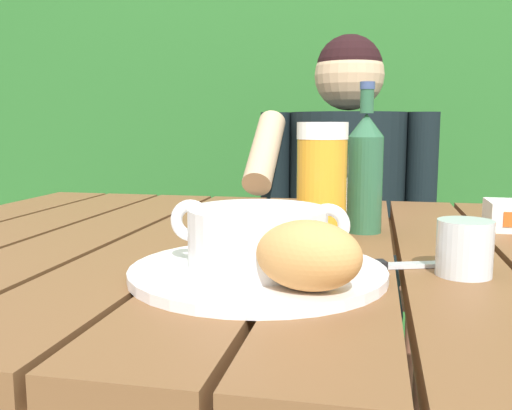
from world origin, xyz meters
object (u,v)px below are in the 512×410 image
object	(u,v)px
table_knife	(383,265)
diner_bowl	(338,193)
person_eating	(344,215)
chair_near_diner	(347,275)
bread_roll	(308,255)
beer_glass	(322,181)
beer_bottle	(365,171)
serving_plate	(258,272)
water_glass_small	(465,248)
soup_bowl	(258,236)

from	to	relation	value
table_knife	diner_bowl	world-z (taller)	diner_bowl
table_knife	person_eating	bearing A→B (deg)	96.06
chair_near_diner	bread_roll	size ratio (longest dim) A/B	7.54
beer_glass	diner_bowl	xyz separation A→B (m)	(0.00, 0.37, -0.06)
person_eating	beer_bottle	distance (m)	0.66
serving_plate	beer_bottle	distance (m)	0.34
water_glass_small	table_knife	xyz separation A→B (m)	(-0.09, 0.01, -0.03)
beer_glass	beer_bottle	size ratio (longest dim) A/B	0.74
person_eating	water_glass_small	size ratio (longest dim) A/B	18.07
serving_plate	diner_bowl	world-z (taller)	diner_bowl
beer_glass	water_glass_small	bearing A→B (deg)	-44.11
serving_plate	diner_bowl	size ratio (longest dim) A/B	2.19
water_glass_small	serving_plate	bearing A→B (deg)	-166.53
person_eating	serving_plate	world-z (taller)	person_eating
beer_bottle	diner_bowl	distance (m)	0.31
person_eating	diner_bowl	distance (m)	0.35
chair_near_diner	person_eating	size ratio (longest dim) A/B	0.80
diner_bowl	beer_bottle	bearing A→B (deg)	-78.44
beer_bottle	table_knife	distance (m)	0.26
chair_near_diner	serving_plate	size ratio (longest dim) A/B	3.17
bread_roll	beer_glass	xyz separation A→B (m)	(-0.02, 0.31, 0.04)
serving_plate	chair_near_diner	bearing A→B (deg)	87.23
serving_plate	bread_roll	distance (m)	0.11
water_glass_small	person_eating	bearing A→B (deg)	101.82
beer_glass	diner_bowl	bearing A→B (deg)	89.47
beer_bottle	person_eating	bearing A→B (deg)	95.73
water_glass_small	soup_bowl	bearing A→B (deg)	-166.53
serving_plate	beer_bottle	size ratio (longest dim) A/B	1.23
bread_roll	beer_bottle	world-z (taller)	beer_bottle
person_eating	table_knife	size ratio (longest dim) A/B	8.02
person_eating	beer_bottle	xyz separation A→B (m)	(0.06, -0.63, 0.17)
bread_roll	person_eating	bearing A→B (deg)	90.91
beer_glass	table_knife	distance (m)	0.21
beer_glass	table_knife	size ratio (longest dim) A/B	1.21
beer_glass	soup_bowl	bearing A→B (deg)	-102.35
bread_roll	diner_bowl	size ratio (longest dim) A/B	0.92
chair_near_diner	beer_glass	distance (m)	0.98
serving_plate	table_knife	xyz separation A→B (m)	(0.14, 0.07, -0.00)
chair_near_diner	water_glass_small	size ratio (longest dim) A/B	14.39
serving_plate	water_glass_small	distance (m)	0.24
chair_near_diner	table_knife	distance (m)	1.11
table_knife	diner_bowl	bearing A→B (deg)	99.53
soup_bowl	bread_roll	size ratio (longest dim) A/B	1.68
soup_bowl	beer_bottle	xyz separation A→B (m)	(0.12, 0.31, 0.05)
person_eating	soup_bowl	bearing A→B (deg)	-93.17
chair_near_diner	water_glass_small	world-z (taller)	chair_near_diner
serving_plate	bread_roll	world-z (taller)	bread_roll
chair_near_diner	beer_bottle	distance (m)	0.92
water_glass_small	diner_bowl	bearing A→B (deg)	108.43
bread_roll	beer_glass	size ratio (longest dim) A/B	0.70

